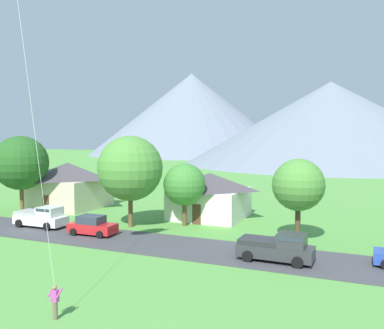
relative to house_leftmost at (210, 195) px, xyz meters
The scene contains 12 objects.
road_strip 13.88m from the house_leftmost, 60.32° to the right, with size 160.00×6.18×0.08m, color #424247.
mountain_west_ridge 93.46m from the house_leftmost, 87.60° to the left, with size 89.24×89.24×25.07m, color slate.
mountain_far_west_ridge 146.50m from the house_leftmost, 114.16° to the left, with size 92.27×92.27×36.53m, color slate.
house_leftmost is the anchor object (origin of this frame).
house_left_center 18.15m from the house_leftmost, behind, with size 8.63×8.23×5.48m.
tree_near_left 12.45m from the house_leftmost, 33.00° to the right, with size 4.27×4.27×6.90m.
tree_left_of_center 21.30m from the house_leftmost, 162.49° to the right, with size 6.02×6.02×8.74m.
tree_right_of_center 4.97m from the house_leftmost, 100.55° to the right, with size 4.09×4.09×6.10m.
tree_near_right 9.51m from the house_leftmost, 127.14° to the right, with size 6.23×6.23×8.77m.
parked_car_red_mid_west 13.36m from the house_leftmost, 120.29° to the right, with size 4.26×2.19×1.68m.
pickup_truck_charcoal_west_side 16.09m from the house_leftmost, 52.07° to the right, with size 5.23×2.38×1.99m.
pickup_truck_white_east_side 16.96m from the house_leftmost, 140.08° to the right, with size 5.20×2.33×1.99m.
Camera 1 is at (8.85, -1.34, 8.82)m, focal length 38.81 mm.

